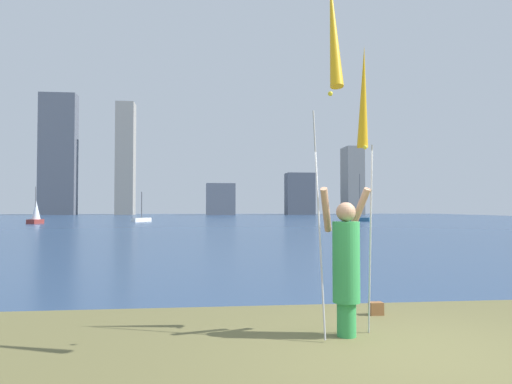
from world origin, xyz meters
name	(u,v)px	position (x,y,z in m)	size (l,w,h in m)	color
ground	(223,222)	(0.00, 50.95, -0.06)	(120.00, 138.00, 0.12)	brown
person	(346,263)	(-0.54, 0.70, 0.98)	(0.73, 0.54, 2.00)	green
kite_flag_left	(333,38)	(-0.90, 0.03, 3.78)	(0.16, 1.29, 4.62)	#B2B2B7
kite_flag_right	(364,102)	(-0.18, 0.98, 3.22)	(0.16, 0.48, 4.03)	#B2B2B7
bag	(376,308)	(0.32, 1.89, 0.10)	(0.21, 0.15, 0.20)	brown
sailboat_0	(36,214)	(-19.74, 46.92, 1.05)	(1.37, 1.92, 3.89)	maroon
sailboat_1	(360,219)	(16.90, 51.59, 0.32)	(2.48, 1.82, 5.84)	#2D6084
sailboat_4	(142,219)	(-9.49, 51.99, 0.29)	(2.05, 3.06, 3.56)	white
skyline_tower_0	(58,154)	(-34.93, 107.28, 13.79)	(7.99, 3.71, 27.58)	#565B66
skyline_tower_1	(126,159)	(-20.10, 108.15, 13.02)	(4.11, 4.68, 26.05)	gray
skyline_tower_2	(220,199)	(1.74, 102.67, 3.52)	(6.41, 6.41, 7.04)	slate
skyline_tower_3	(300,194)	(20.12, 103.50, 4.81)	(6.39, 4.89, 9.62)	#565B66
skyline_tower_4	(352,181)	(33.45, 105.65, 8.06)	(4.07, 6.36, 16.12)	gray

